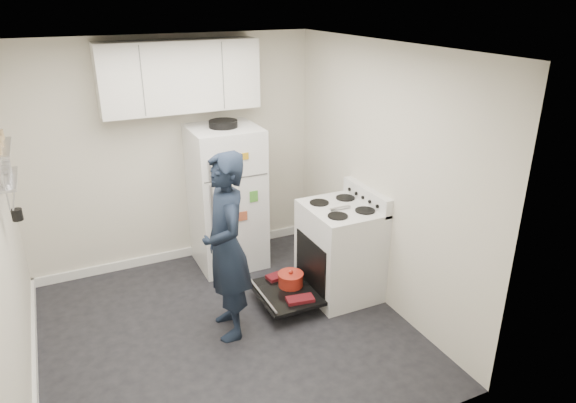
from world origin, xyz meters
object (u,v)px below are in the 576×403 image
electric_range (339,252)px  person (226,247)px  refrigerator (227,197)px  open_oven_door (287,288)px

electric_range → person: size_ratio=0.65×
refrigerator → electric_range: bearing=-54.3°
electric_range → refrigerator: size_ratio=0.67×
person → electric_range: bearing=101.7°
refrigerator → person: 1.31m
open_oven_door → person: size_ratio=0.41×
electric_range → refrigerator: 1.39m
electric_range → person: bearing=-173.5°
open_oven_door → person: 0.96m
electric_range → person: (-1.22, -0.14, 0.38)m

